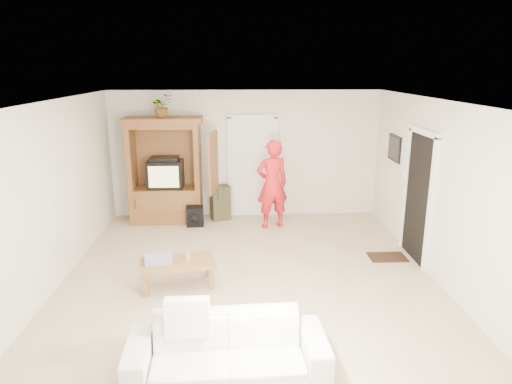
% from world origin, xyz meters
% --- Properties ---
extents(floor, '(6.00, 6.00, 0.00)m').
position_xyz_m(floor, '(0.00, 0.00, 0.00)').
color(floor, tan).
rests_on(floor, ground).
extents(ceiling, '(6.00, 6.00, 0.00)m').
position_xyz_m(ceiling, '(0.00, 0.00, 2.60)').
color(ceiling, white).
rests_on(ceiling, floor).
extents(wall_back, '(5.50, 0.00, 5.50)m').
position_xyz_m(wall_back, '(0.00, 3.00, 1.30)').
color(wall_back, silver).
rests_on(wall_back, floor).
extents(wall_front, '(5.50, 0.00, 5.50)m').
position_xyz_m(wall_front, '(0.00, -3.00, 1.30)').
color(wall_front, silver).
rests_on(wall_front, floor).
extents(wall_left, '(0.00, 6.00, 6.00)m').
position_xyz_m(wall_left, '(-2.75, 0.00, 1.30)').
color(wall_left, silver).
rests_on(wall_left, floor).
extents(wall_right, '(0.00, 6.00, 6.00)m').
position_xyz_m(wall_right, '(2.75, 0.00, 1.30)').
color(wall_right, silver).
rests_on(wall_right, floor).
extents(armoire, '(1.82, 1.14, 2.10)m').
position_xyz_m(armoire, '(-1.58, 2.66, 0.91)').
color(armoire, brown).
rests_on(armoire, floor).
extents(door_back, '(0.85, 0.05, 2.04)m').
position_xyz_m(door_back, '(0.15, 2.97, 1.02)').
color(door_back, white).
rests_on(door_back, floor).
extents(doorway_right, '(0.05, 0.90, 2.04)m').
position_xyz_m(doorway_right, '(2.73, 0.60, 1.02)').
color(doorway_right, black).
rests_on(doorway_right, floor).
extents(framed_picture, '(0.03, 0.60, 0.48)m').
position_xyz_m(framed_picture, '(2.73, 1.90, 1.60)').
color(framed_picture, black).
rests_on(framed_picture, wall_right).
extents(doormat, '(0.60, 0.40, 0.02)m').
position_xyz_m(doormat, '(2.30, 0.60, 0.01)').
color(doormat, '#382316').
rests_on(doormat, floor).
extents(plant, '(0.53, 0.53, 0.45)m').
position_xyz_m(plant, '(-1.60, 2.63, 2.32)').
color(plant, '#4C7238').
rests_on(plant, armoire).
extents(man, '(0.72, 0.57, 1.73)m').
position_xyz_m(man, '(0.50, 2.18, 0.86)').
color(man, red).
rests_on(man, floor).
extents(sofa, '(2.05, 0.89, 0.59)m').
position_xyz_m(sofa, '(-0.28, -2.26, 0.29)').
color(sofa, silver).
rests_on(sofa, floor).
extents(coffee_table, '(1.13, 0.77, 0.39)m').
position_xyz_m(coffee_table, '(-1.02, -0.28, 0.34)').
color(coffee_table, brown).
rests_on(coffee_table, floor).
extents(towel, '(0.42, 0.34, 0.08)m').
position_xyz_m(towel, '(-1.29, -0.28, 0.43)').
color(towel, '#DC4997').
rests_on(towel, coffee_table).
extents(candle, '(0.08, 0.08, 0.10)m').
position_xyz_m(candle, '(-0.88, -0.23, 0.44)').
color(candle, tan).
rests_on(candle, coffee_table).
extents(backpack_black, '(0.33, 0.21, 0.40)m').
position_xyz_m(backpack_black, '(-1.01, 2.27, 0.20)').
color(backpack_black, black).
rests_on(backpack_black, floor).
extents(backpack_olive, '(0.44, 0.38, 0.71)m').
position_xyz_m(backpack_olive, '(-0.52, 2.70, 0.35)').
color(backpack_olive, '#47442B').
rests_on(backpack_olive, floor).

